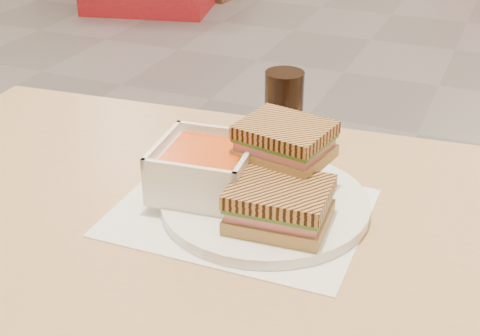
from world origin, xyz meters
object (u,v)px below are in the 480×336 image
at_px(main_table, 243,291).
at_px(panini_lower, 280,204).
at_px(plate, 265,204).
at_px(soup_bowl, 205,170).
at_px(cola_glass, 284,112).

relative_size(main_table, panini_lower, 9.39).
bearing_deg(panini_lower, plate, 127.67).
height_order(main_table, soup_bowl, soup_bowl).
distance_m(panini_lower, cola_glass, 0.25).
bearing_deg(soup_bowl, main_table, -27.04).
height_order(main_table, plate, plate).
height_order(soup_bowl, cola_glass, cola_glass).
bearing_deg(cola_glass, plate, -77.32).
bearing_deg(soup_bowl, cola_glass, 77.09).
height_order(plate, soup_bowl, soup_bowl).
relative_size(soup_bowl, cola_glass, 1.09).
distance_m(main_table, soup_bowl, 0.18).
distance_m(plate, panini_lower, 0.07).
bearing_deg(panini_lower, soup_bowl, 161.87).
bearing_deg(panini_lower, cola_glass, 108.70).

